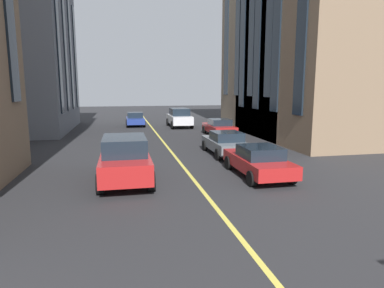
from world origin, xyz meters
TOP-DOWN VIEW (x-y plane):
  - lane_centre_line at (20.00, 0.00)m, footprint 80.00×0.16m
  - car_grey_near at (23.72, -2.97)m, footprint 4.40×1.95m
  - car_red_mid at (19.12, 2.83)m, footprint 4.70×2.14m
  - car_red_trailing at (18.76, -2.89)m, footprint 4.40×1.95m
  - car_white_oncoming at (38.26, -2.75)m, footprint 4.70×2.14m
  - car_red_far at (31.56, -4.90)m, footprint 4.40×1.95m
  - car_blue_parked_b at (40.20, 1.54)m, footprint 3.90×1.89m
  - building_right_near at (28.59, -14.04)m, footprint 12.92×13.21m
  - building_left_far at (38.35, 12.65)m, footprint 13.04×10.43m

SIDE VIEW (x-z plane):
  - lane_centre_line at x=20.00m, z-range 0.00..0.01m
  - car_blue_parked_b at x=40.20m, z-range 0.00..1.40m
  - car_grey_near at x=23.72m, z-range 0.02..1.39m
  - car_red_trailing at x=18.76m, z-range 0.02..1.39m
  - car_red_far at x=31.56m, z-range 0.02..1.39m
  - car_red_mid at x=19.12m, z-range 0.03..1.91m
  - car_white_oncoming at x=38.26m, z-range 0.03..1.91m
  - building_left_far at x=38.35m, z-range 0.00..13.49m
  - building_right_near at x=28.59m, z-range 0.00..16.00m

